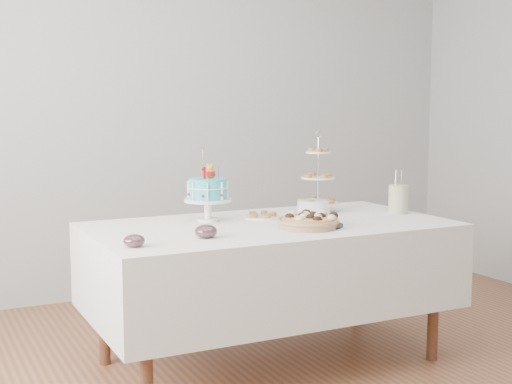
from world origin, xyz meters
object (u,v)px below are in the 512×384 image
pastry_plate (262,215)px  jam_bowl_b (206,231)px  cupcake_tray (312,219)px  table (270,265)px  plate_stack (314,207)px  jam_bowl_a (134,241)px  tiered_stand (318,178)px  birthday_cake (208,201)px  pie (308,222)px  utensil_pitcher (398,198)px

pastry_plate → jam_bowl_b: (-0.51, -0.41, 0.02)m
cupcake_tray → pastry_plate: cupcake_tray is taller
table → jam_bowl_b: size_ratio=17.49×
plate_stack → jam_bowl_a: size_ratio=1.98×
cupcake_tray → jam_bowl_a: bearing=-173.2°
tiered_stand → pastry_plate: tiered_stand is taller
birthday_cake → jam_bowl_b: size_ratio=3.66×
cupcake_tray → jam_bowl_a: cupcake_tray is taller
pie → jam_bowl_b: size_ratio=2.96×
plate_stack → jam_bowl_b: 0.97m
birthday_cake → plate_stack: bearing=-22.7°
birthday_cake → plate_stack: 0.67m
pastry_plate → utensil_pitcher: size_ratio=0.83×
tiered_stand → utensil_pitcher: 0.48m
table → birthday_cake: birthday_cake is taller
plate_stack → jam_bowl_a: plate_stack is taller
cupcake_tray → jam_bowl_b: 0.63m
birthday_cake → pie: (0.38, -0.43, -0.08)m
table → jam_bowl_b: 0.58m
birthday_cake → utensil_pitcher: birthday_cake is taller
cupcake_tray → pie: cupcake_tray is taller
table → pastry_plate: bearing=75.8°
jam_bowl_a → utensil_pitcher: utensil_pitcher is taller
cupcake_tray → utensil_pitcher: 0.70m
plate_stack → pastry_plate: bearing=-175.5°
pie → table: bearing=117.9°
table → utensil_pitcher: bearing=-0.9°
jam_bowl_b → plate_stack: bearing=27.0°
pastry_plate → jam_bowl_a: bearing=-151.9°
plate_stack → jam_bowl_b: size_ratio=1.77×
table → tiered_stand: 0.66m
pie → plate_stack: 0.51m
utensil_pitcher → plate_stack: bearing=158.7°
cupcake_tray → jam_bowl_a: 1.00m
tiered_stand → pastry_plate: 0.44m
tiered_stand → jam_bowl_b: 1.04m
cupcake_tray → jam_bowl_b: cupcake_tray is taller
cupcake_tray → jam_bowl_a: size_ratio=3.37×
jam_bowl_a → utensil_pitcher: size_ratio=0.38×
birthday_cake → jam_bowl_b: (-0.20, -0.45, -0.08)m
birthday_cake → pastry_plate: bearing=-28.8°
tiered_stand → jam_bowl_a: (-1.29, -0.53, -0.17)m
birthday_cake → tiered_stand: size_ratio=0.83×
cupcake_tray → utensil_pitcher: size_ratio=1.30×
jam_bowl_a → utensil_pitcher: bearing=9.3°
birthday_cake → cupcake_tray: birthday_cake is taller
plate_stack → birthday_cake: bearing=179.0°
pie → plate_stack: size_ratio=1.68×
pie → utensil_pitcher: utensil_pitcher is taller
birthday_cake → jam_bowl_b: birthday_cake is taller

